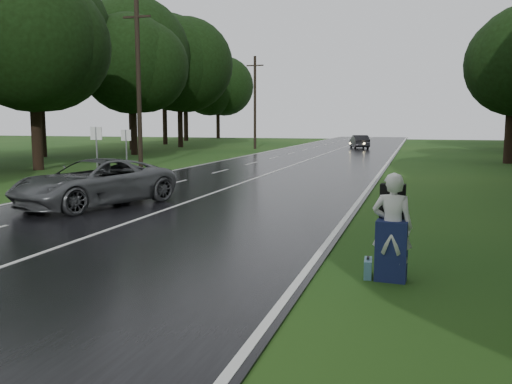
# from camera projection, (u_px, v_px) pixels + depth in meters

# --- Properties ---
(ground) EXTENTS (160.00, 160.00, 0.00)m
(ground) POSITION_uv_depth(u_px,v_px,m) (12.00, 265.00, 10.87)
(ground) COLOR #234614
(ground) RESTS_ON ground
(road) EXTENTS (12.00, 140.00, 0.04)m
(road) POSITION_uv_depth(u_px,v_px,m) (271.00, 173.00, 29.86)
(road) COLOR black
(road) RESTS_ON ground
(lane_center) EXTENTS (0.12, 140.00, 0.01)m
(lane_center) POSITION_uv_depth(u_px,v_px,m) (271.00, 173.00, 29.85)
(lane_center) COLOR silver
(lane_center) RESTS_ON road
(grey_car) EXTENTS (4.39, 6.23, 1.58)m
(grey_car) POSITION_uv_depth(u_px,v_px,m) (94.00, 182.00, 18.20)
(grey_car) COLOR #4C4E51
(grey_car) RESTS_ON road
(far_car) EXTENTS (2.58, 4.48, 1.40)m
(far_car) POSITION_uv_depth(u_px,v_px,m) (359.00, 142.00, 55.89)
(far_car) COLOR black
(far_car) RESTS_ON road
(hitchhiker) EXTENTS (0.75, 0.68, 1.98)m
(hitchhiker) POSITION_uv_depth(u_px,v_px,m) (392.00, 231.00, 9.74)
(hitchhiker) COLOR silver
(hitchhiker) RESTS_ON ground
(suitcase) EXTENTS (0.17, 0.49, 0.34)m
(suitcase) POSITION_uv_depth(u_px,v_px,m) (368.00, 268.00, 10.04)
(suitcase) COLOR teal
(suitcase) RESTS_ON ground
(utility_pole_mid) EXTENTS (1.80, 0.28, 10.02)m
(utility_pole_mid) POSITION_uv_depth(u_px,v_px,m) (141.00, 168.00, 33.05)
(utility_pole_mid) COLOR black
(utility_pole_mid) RESTS_ON ground
(utility_pole_far) EXTENTS (1.80, 0.28, 9.45)m
(utility_pole_far) POSITION_uv_depth(u_px,v_px,m) (255.00, 149.00, 55.99)
(utility_pole_far) COLOR black
(utility_pole_far) RESTS_ON ground
(road_sign_a) EXTENTS (0.63, 0.10, 2.61)m
(road_sign_a) POSITION_uv_depth(u_px,v_px,m) (98.00, 180.00, 26.35)
(road_sign_a) COLOR white
(road_sign_a) RESTS_ON ground
(road_sign_b) EXTENTS (0.58, 0.10, 2.43)m
(road_sign_b) POSITION_uv_depth(u_px,v_px,m) (127.00, 175.00, 28.99)
(road_sign_b) COLOR white
(road_sign_b) RESTS_ON ground
(tree_left_d) EXTENTS (8.34, 8.34, 13.03)m
(tree_left_d) POSITION_uv_depth(u_px,v_px,m) (39.00, 170.00, 32.06)
(tree_left_d) COLOR black
(tree_left_d) RESTS_ON ground
(tree_left_e) EXTENTS (8.61, 8.61, 13.46)m
(tree_left_e) POSITION_uv_depth(u_px,v_px,m) (135.00, 155.00, 46.37)
(tree_left_e) COLOR black
(tree_left_e) RESTS_ON ground
(tree_left_f) EXTENTS (9.92, 9.92, 15.50)m
(tree_left_f) POSITION_uv_depth(u_px,v_px,m) (181.00, 147.00, 59.75)
(tree_left_f) COLOR black
(tree_left_f) RESTS_ON ground
(tree_right_e) EXTENTS (7.73, 7.73, 12.07)m
(tree_right_e) POSITION_uv_depth(u_px,v_px,m) (508.00, 163.00, 36.88)
(tree_right_e) COLOR black
(tree_right_e) RESTS_ON ground
(tree_right_f) EXTENTS (8.78, 8.78, 13.72)m
(tree_right_f) POSITION_uv_depth(u_px,v_px,m) (511.00, 150.00, 53.09)
(tree_right_f) COLOR black
(tree_right_f) RESTS_ON ground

